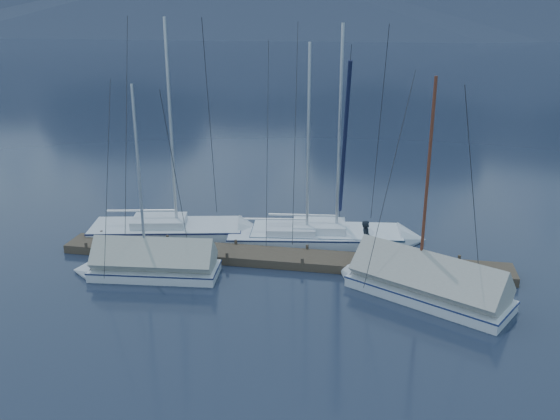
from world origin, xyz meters
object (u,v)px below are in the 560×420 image
object	(u,v)px
sailboat_open_mid	(318,239)
sailboat_covered_far	(143,266)
sailboat_covered_near	(415,284)
person	(366,240)
sailboat_open_left	(189,231)
sailboat_open_right	(348,237)

from	to	relation	value
sailboat_open_mid	sailboat_covered_far	size ratio (longest dim) A/B	1.17
sailboat_open_mid	sailboat_covered_near	bearing A→B (deg)	-47.57
sailboat_covered_near	person	size ratio (longest dim) A/B	5.41
sailboat_open_left	sailboat_open_mid	bearing A→B (deg)	1.53
sailboat_open_mid	sailboat_open_right	world-z (taller)	sailboat_open_right
sailboat_open_mid	person	bearing A→B (deg)	-46.38
sailboat_open_left	sailboat_open_right	distance (m)	7.11
sailboat_open_left	sailboat_open_mid	world-z (taller)	sailboat_open_left
sailboat_open_right	person	bearing A→B (deg)	-72.41
sailboat_open_mid	sailboat_covered_far	xyz separation A→B (m)	(-6.14, -4.55, 0.22)
sailboat_open_mid	sailboat_covered_far	bearing A→B (deg)	-143.45
sailboat_open_left	sailboat_open_right	bearing A→B (deg)	4.61
sailboat_open_right	sailboat_open_left	bearing A→B (deg)	-175.39
sailboat_open_left	sailboat_covered_far	bearing A→B (deg)	-94.39
sailboat_open_mid	sailboat_open_left	bearing A→B (deg)	-178.47
sailboat_open_mid	sailboat_covered_near	world-z (taller)	sailboat_open_mid
sailboat_open_left	person	distance (m)	8.24
sailboat_open_right	sailboat_covered_far	xyz separation A→B (m)	(-7.42, -4.97, 0.21)
person	sailboat_covered_near	bearing A→B (deg)	-138.01
sailboat_open_mid	sailboat_covered_far	world-z (taller)	sailboat_open_mid
sailboat_open_mid	person	xyz separation A→B (m)	(2.12, -2.22, 0.96)
sailboat_open_right	sailboat_covered_far	distance (m)	8.93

